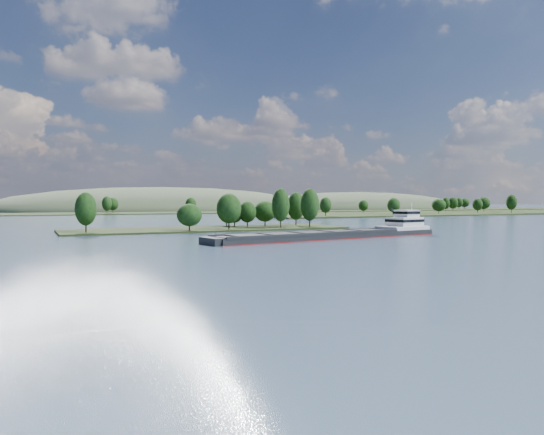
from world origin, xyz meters
name	(u,v)px	position (x,y,z in m)	size (l,w,h in m)	color
ground	(281,243)	(0.00, 120.00, 0.00)	(1800.00, 1800.00, 0.00)	#394B62
tree_island	(228,218)	(7.16, 178.56, 4.26)	(100.00, 30.75, 15.47)	black
right_bank	(456,212)	(231.86, 299.41, 0.96)	(320.00, 90.00, 14.83)	black
back_shoreline	(127,213)	(8.59, 399.72, 0.69)	(900.00, 60.00, 16.00)	black
hill_east	(358,209)	(260.00, 470.00, 0.00)	(260.00, 140.00, 36.00)	#38452F
hill_west	(164,210)	(60.00, 500.00, 0.00)	(320.00, 160.00, 44.00)	#38452F
cargo_barge	(344,233)	(23.81, 127.73, 1.31)	(77.18, 21.78, 10.38)	black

